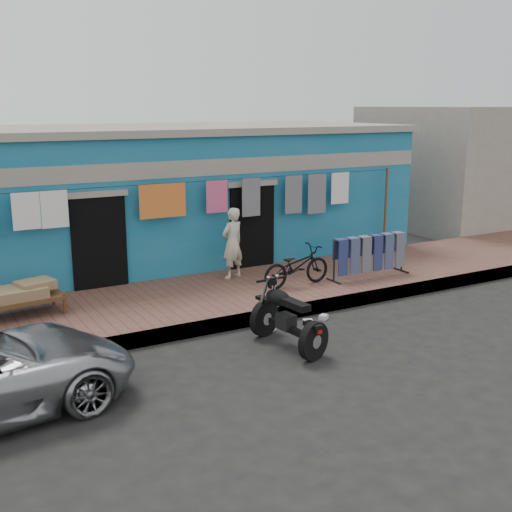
{
  "coord_description": "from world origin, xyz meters",
  "views": [
    {
      "loc": [
        -5.65,
        -7.96,
        3.85
      ],
      "look_at": [
        0.0,
        2.0,
        1.15
      ],
      "focal_mm": 45.0,
      "sensor_mm": 36.0,
      "label": 1
    }
  ],
  "objects": [
    {
      "name": "bicycle",
      "position": [
        1.3,
        2.62,
        0.75
      ],
      "size": [
        1.57,
        0.62,
        1.0
      ],
      "primitive_type": "imported",
      "rotation": [
        0.0,
        0.0,
        1.62
      ],
      "color": "black",
      "rests_on": "sidewalk"
    },
    {
      "name": "building",
      "position": [
        -0.0,
        6.99,
        1.69
      ],
      "size": [
        12.2,
        5.2,
        3.36
      ],
      "color": "#136792",
      "rests_on": "ground"
    },
    {
      "name": "clothesline",
      "position": [
        -0.23,
        4.25,
        1.82
      ],
      "size": [
        10.06,
        0.06,
        2.1
      ],
      "color": "brown",
      "rests_on": "sidewalk"
    },
    {
      "name": "litter_a",
      "position": [
        -0.19,
        1.15,
        0.04
      ],
      "size": [
        0.22,
        0.21,
        0.08
      ],
      "primitive_type": "cube",
      "rotation": [
        0.0,
        0.0,
        0.46
      ],
      "color": "silver",
      "rests_on": "ground"
    },
    {
      "name": "motorcycle",
      "position": [
        -0.35,
        0.35,
        0.53
      ],
      "size": [
        0.87,
        1.75,
        1.07
      ],
      "primitive_type": null,
      "rotation": [
        0.0,
        0.0,
        0.09
      ],
      "color": "black",
      "rests_on": "ground"
    },
    {
      "name": "litter_c",
      "position": [
        0.57,
        1.1,
        0.04
      ],
      "size": [
        0.22,
        0.24,
        0.08
      ],
      "primitive_type": "cube",
      "rotation": [
        0.0,
        0.0,
        1.23
      ],
      "color": "silver",
      "rests_on": "ground"
    },
    {
      "name": "charpoy",
      "position": [
        -4.01,
        3.37,
        0.53
      ],
      "size": [
        1.83,
        1.15,
        0.56
      ],
      "primitive_type": null,
      "rotation": [
        0.0,
        0.0,
        0.11
      ],
      "color": "brown",
      "rests_on": "sidewalk"
    },
    {
      "name": "ground",
      "position": [
        0.0,
        0.0,
        0.0
      ],
      "size": [
        80.0,
        80.0,
        0.0
      ],
      "primitive_type": "plane",
      "color": "black",
      "rests_on": "ground"
    },
    {
      "name": "neighbor_right",
      "position": [
        11.0,
        7.0,
        1.9
      ],
      "size": [
        6.0,
        5.0,
        3.8
      ],
      "primitive_type": "cube",
      "color": "#9E9384",
      "rests_on": "ground"
    },
    {
      "name": "litter_b",
      "position": [
        0.98,
        1.2,
        0.04
      ],
      "size": [
        0.21,
        0.2,
        0.08
      ],
      "primitive_type": "cube",
      "rotation": [
        0.0,
        0.0,
        0.55
      ],
      "color": "silver",
      "rests_on": "ground"
    },
    {
      "name": "jeans_rack",
      "position": [
        3.05,
        2.46,
        0.71
      ],
      "size": [
        1.94,
        0.44,
        0.93
      ],
      "primitive_type": null,
      "rotation": [
        0.0,
        0.0,
        -0.01
      ],
      "color": "black",
      "rests_on": "sidewalk"
    },
    {
      "name": "sidewalk",
      "position": [
        0.0,
        3.0,
        0.12
      ],
      "size": [
        28.0,
        3.0,
        0.25
      ],
      "primitive_type": "cube",
      "color": "brown",
      "rests_on": "ground"
    },
    {
      "name": "curb",
      "position": [
        0.0,
        1.55,
        0.12
      ],
      "size": [
        28.0,
        0.1,
        0.25
      ],
      "primitive_type": "cube",
      "color": "gray",
      "rests_on": "ground"
    },
    {
      "name": "seated_person",
      "position": [
        0.46,
        3.82,
        1.01
      ],
      "size": [
        0.63,
        0.5,
        1.51
      ],
      "primitive_type": "imported",
      "rotation": [
        0.0,
        0.0,
        3.43
      ],
      "color": "beige",
      "rests_on": "sidewalk"
    }
  ]
}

